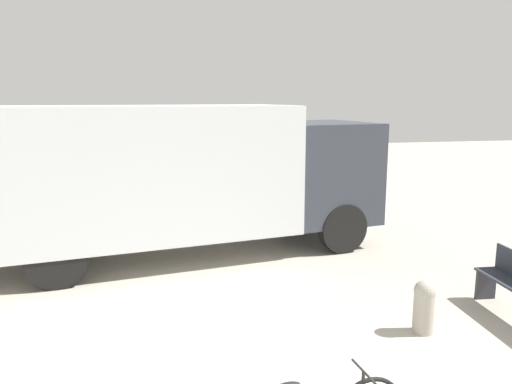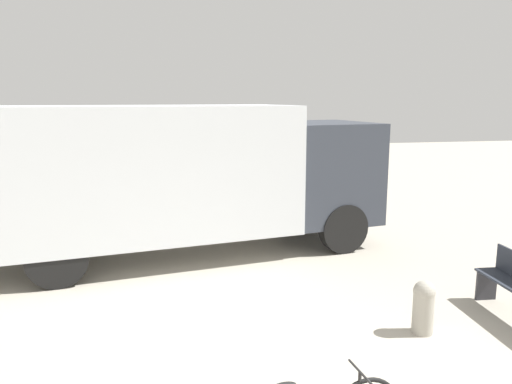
{
  "view_description": "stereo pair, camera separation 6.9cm",
  "coord_description": "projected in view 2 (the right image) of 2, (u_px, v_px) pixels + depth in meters",
  "views": [
    {
      "loc": [
        -1.78,
        -3.9,
        3.23
      ],
      "look_at": [
        0.02,
        4.13,
        1.68
      ],
      "focal_mm": 35.0,
      "sensor_mm": 36.0,
      "label": 1
    },
    {
      "loc": [
        -1.71,
        -3.91,
        3.23
      ],
      "look_at": [
        0.02,
        4.13,
        1.68
      ],
      "focal_mm": 35.0,
      "sensor_mm": 36.0,
      "label": 2
    }
  ],
  "objects": [
    {
      "name": "delivery_truck",
      "position": [
        185.0,
        173.0,
        10.18
      ],
      "size": [
        8.34,
        3.48,
        3.1
      ],
      "rotation": [
        0.0,
        0.0,
        0.15
      ],
      "color": "silver",
      "rests_on": "ground"
    },
    {
      "name": "bollard_near_bench",
      "position": [
        424.0,
        305.0,
        6.91
      ],
      "size": [
        0.3,
        0.3,
        0.76
      ],
      "color": "#9E998C",
      "rests_on": "ground"
    }
  ]
}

